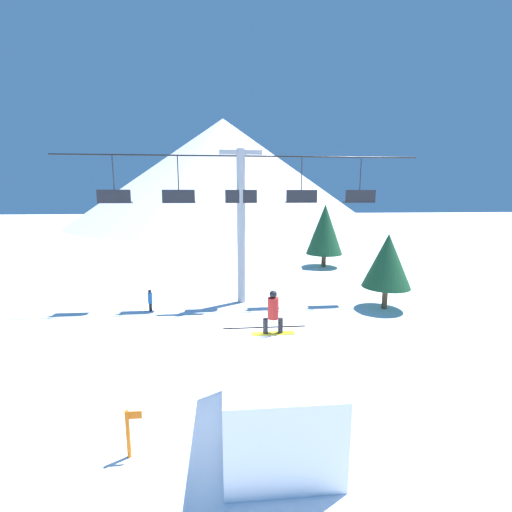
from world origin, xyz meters
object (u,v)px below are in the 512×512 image
Objects in this scene: snow_ramp at (273,395)px; distant_skier at (150,299)px; snowboarder at (273,312)px; trail_marker at (129,432)px; pine_tree_near at (387,261)px.

snow_ramp reaches higher than distant_skier.
distant_skier is (-5.42, 10.36, -0.41)m from snow_ramp.
snowboarder is 4.92m from trail_marker.
trail_marker reaches higher than distant_skier.
distant_skier is at bearing 176.77° from pine_tree_near.
snow_ramp is 1.00× the size of pine_tree_near.
snowboarder is (0.20, 1.56, 1.77)m from snow_ramp.
snowboarder is 1.10× the size of trail_marker.
snow_ramp is at bearing -128.84° from pine_tree_near.
distant_skier is (-5.62, 8.80, -2.19)m from snowboarder.
snow_ramp is 3.10× the size of snowboarder.
snowboarder is 11.04m from pine_tree_near.
snow_ramp is at bearing 9.59° from trail_marker.
distant_skier is at bearing 117.63° from snow_ramp.
trail_marker is 11.12m from distant_skier.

